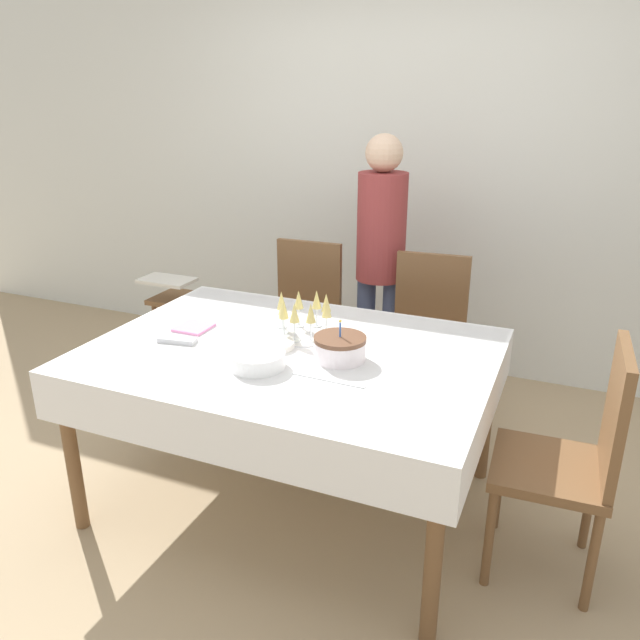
% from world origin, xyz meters
% --- Properties ---
extents(ground_plane, '(12.00, 12.00, 0.00)m').
position_xyz_m(ground_plane, '(0.00, 0.00, 0.00)').
color(ground_plane, tan).
extents(wall_back, '(8.00, 0.05, 2.70)m').
position_xyz_m(wall_back, '(0.00, 1.79, 1.35)').
color(wall_back, silver).
rests_on(wall_back, ground_plane).
extents(dining_table, '(1.70, 1.22, 0.77)m').
position_xyz_m(dining_table, '(0.00, 0.00, 0.67)').
color(dining_table, white).
rests_on(dining_table, ground_plane).
extents(dining_chair_far_left, '(0.43, 0.43, 0.97)m').
position_xyz_m(dining_chair_far_left, '(-0.38, 0.93, 0.54)').
color(dining_chair_far_left, brown).
rests_on(dining_chair_far_left, ground_plane).
extents(dining_chair_far_right, '(0.45, 0.45, 0.97)m').
position_xyz_m(dining_chair_far_right, '(0.37, 0.93, 0.54)').
color(dining_chair_far_right, brown).
rests_on(dining_chair_far_right, ground_plane).
extents(dining_chair_right_end, '(0.44, 0.44, 0.97)m').
position_xyz_m(dining_chair_right_end, '(1.17, 0.00, 0.54)').
color(dining_chair_right_end, brown).
rests_on(dining_chair_right_end, ground_plane).
extents(birthday_cake, '(0.21, 0.21, 0.17)m').
position_xyz_m(birthday_cake, '(0.23, -0.02, 0.82)').
color(birthday_cake, white).
rests_on(birthday_cake, dining_table).
extents(champagne_tray, '(0.32, 0.32, 0.18)m').
position_xyz_m(champagne_tray, '(-0.03, 0.17, 0.86)').
color(champagne_tray, silver).
rests_on(champagne_tray, dining_table).
extents(plate_stack_main, '(0.23, 0.23, 0.06)m').
position_xyz_m(plate_stack_main, '(-0.04, -0.22, 0.80)').
color(plate_stack_main, white).
rests_on(plate_stack_main, dining_table).
extents(plate_stack_dessert, '(0.16, 0.16, 0.03)m').
position_xyz_m(plate_stack_dessert, '(-0.07, -0.01, 0.78)').
color(plate_stack_dessert, silver).
rests_on(plate_stack_dessert, dining_table).
extents(cake_knife, '(0.30, 0.03, 0.00)m').
position_xyz_m(cake_knife, '(0.26, -0.22, 0.77)').
color(cake_knife, silver).
rests_on(cake_knife, dining_table).
extents(fork_pile, '(0.18, 0.09, 0.02)m').
position_xyz_m(fork_pile, '(-0.49, -0.13, 0.78)').
color(fork_pile, silver).
rests_on(fork_pile, dining_table).
extents(napkin_pile, '(0.15, 0.15, 0.01)m').
position_xyz_m(napkin_pile, '(-0.52, 0.04, 0.77)').
color(napkin_pile, pink).
rests_on(napkin_pile, dining_table).
extents(person_standing, '(0.28, 0.28, 1.58)m').
position_xyz_m(person_standing, '(0.03, 1.14, 0.95)').
color(person_standing, '#3F4C72').
rests_on(person_standing, ground_plane).
extents(high_chair, '(0.33, 0.35, 0.71)m').
position_xyz_m(high_chair, '(-1.24, 0.88, 0.48)').
color(high_chair, brown).
rests_on(high_chair, ground_plane).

